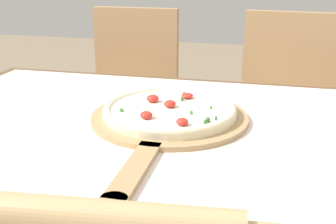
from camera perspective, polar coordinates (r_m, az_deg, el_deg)
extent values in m
cube|color=brown|center=(0.97, -1.04, -4.03)|extent=(1.40, 1.00, 0.03)
cylinder|color=brown|center=(1.73, -18.35, -6.96)|extent=(0.06, 0.06, 0.69)
cube|color=silver|center=(0.96, -1.04, -3.07)|extent=(1.32, 0.92, 0.00)
cylinder|color=tan|center=(1.04, 0.38, -0.70)|extent=(0.39, 0.39, 0.01)
cube|color=tan|center=(0.79, -4.29, -7.77)|extent=(0.04, 0.23, 0.01)
cylinder|color=tan|center=(0.69, -7.20, -12.06)|extent=(0.05, 0.05, 0.01)
cylinder|color=beige|center=(1.04, 0.38, 0.03)|extent=(0.33, 0.33, 0.02)
torus|color=beige|center=(1.03, 0.38, 0.44)|extent=(0.33, 0.33, 0.02)
cylinder|color=white|center=(1.03, 0.38, 0.52)|extent=(0.29, 0.29, 0.00)
ellipsoid|color=red|center=(1.07, -2.08, 1.86)|extent=(0.03, 0.03, 0.02)
ellipsoid|color=red|center=(0.96, -2.96, -0.40)|extent=(0.03, 0.03, 0.02)
ellipsoid|color=red|center=(1.03, 0.53, 1.10)|extent=(0.03, 0.03, 0.02)
ellipsoid|color=red|center=(1.10, 2.64, 2.23)|extent=(0.03, 0.03, 0.01)
ellipsoid|color=red|center=(0.92, 1.94, -1.31)|extent=(0.03, 0.03, 0.02)
cube|color=#387533|center=(0.99, 3.17, -0.08)|extent=(0.01, 0.01, 0.01)
cube|color=#387533|center=(1.13, 2.19, 2.47)|extent=(0.01, 0.01, 0.01)
cube|color=#387533|center=(0.94, 5.45, -1.05)|extent=(0.01, 0.01, 0.01)
cube|color=#387533|center=(0.96, 6.53, -0.85)|extent=(0.00, 0.01, 0.01)
cube|color=#387533|center=(1.01, -6.30, 0.25)|extent=(0.01, 0.01, 0.01)
cube|color=#387533|center=(1.08, 1.93, 1.77)|extent=(0.01, 0.01, 0.01)
cube|color=#387533|center=(0.93, 5.07, -1.31)|extent=(0.01, 0.01, 0.01)
cube|color=#387533|center=(1.03, 5.82, 0.60)|extent=(0.00, 0.01, 0.01)
cylinder|color=tan|center=(0.62, -8.50, -14.08)|extent=(0.40, 0.09, 0.05)
cube|color=tan|center=(1.81, -5.84, -1.09)|extent=(0.40, 0.40, 0.02)
cube|color=tan|center=(1.90, -4.33, 7.33)|extent=(0.38, 0.04, 0.44)
cylinder|color=tan|center=(1.83, -12.04, -9.27)|extent=(0.04, 0.04, 0.44)
cylinder|color=tan|center=(1.73, -2.16, -10.65)|extent=(0.04, 0.04, 0.44)
cylinder|color=tan|center=(2.09, -8.40, -5.18)|extent=(0.04, 0.04, 0.44)
cylinder|color=tan|center=(2.00, 0.24, -6.12)|extent=(0.04, 0.04, 0.44)
cube|color=tan|center=(1.72, 14.99, -2.82)|extent=(0.44, 0.44, 0.02)
cube|color=tan|center=(1.82, 16.08, 6.03)|extent=(0.38, 0.07, 0.44)
cylinder|color=tan|center=(1.69, 8.35, -11.52)|extent=(0.04, 0.04, 0.44)
cylinder|color=tan|center=(1.68, 19.40, -12.82)|extent=(0.04, 0.04, 0.44)
cylinder|color=tan|center=(1.97, 10.10, -6.85)|extent=(0.04, 0.04, 0.44)
cylinder|color=tan|center=(1.96, 19.45, -7.91)|extent=(0.04, 0.04, 0.44)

